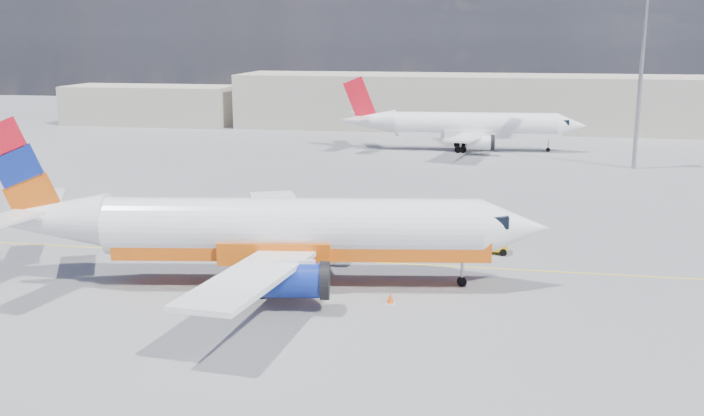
% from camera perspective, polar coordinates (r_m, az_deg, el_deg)
% --- Properties ---
extents(ground, '(240.00, 240.00, 0.00)m').
position_cam_1_polar(ground, '(47.28, -0.67, -4.91)').
color(ground, slate).
rests_on(ground, ground).
extents(taxi_line, '(70.00, 0.15, 0.01)m').
position_cam_1_polar(taxi_line, '(50.10, -0.01, -3.88)').
color(taxi_line, yellow).
rests_on(taxi_line, ground).
extents(terminal_main, '(70.00, 14.00, 8.00)m').
position_cam_1_polar(terminal_main, '(119.73, 8.65, 7.63)').
color(terminal_main, beige).
rests_on(terminal_main, ground).
extents(terminal_annex, '(26.00, 10.00, 6.00)m').
position_cam_1_polar(terminal_annex, '(128.51, -14.48, 7.27)').
color(terminal_annex, beige).
rests_on(terminal_annex, ground).
extents(main_jet, '(32.37, 25.21, 9.78)m').
position_cam_1_polar(main_jet, '(44.86, -5.57, -1.62)').
color(main_jet, white).
rests_on(main_jet, ground).
extents(second_jet, '(29.65, 23.40, 8.99)m').
position_cam_1_polar(second_jet, '(97.37, 8.40, 5.91)').
color(second_jet, white).
rests_on(second_jet, ground).
extents(gse_tug, '(2.46, 1.53, 1.74)m').
position_cam_1_polar(gse_tug, '(52.57, 9.83, -2.35)').
color(gse_tug, black).
rests_on(gse_tug, ground).
extents(traffic_cone, '(0.44, 0.44, 0.62)m').
position_cam_1_polar(traffic_cone, '(42.46, 2.81, -6.58)').
color(traffic_cone, white).
rests_on(traffic_cone, ground).
extents(floodlight_mast, '(1.51, 1.51, 20.69)m').
position_cam_1_polar(floodlight_mast, '(88.04, 20.39, 10.69)').
color(floodlight_mast, '#95959D').
rests_on(floodlight_mast, ground).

